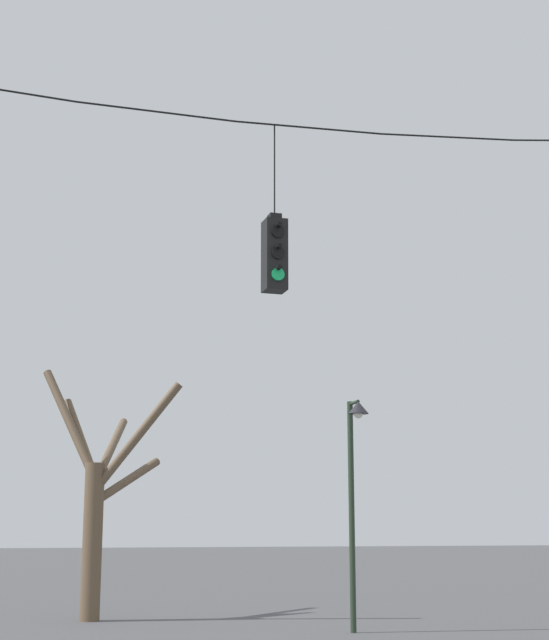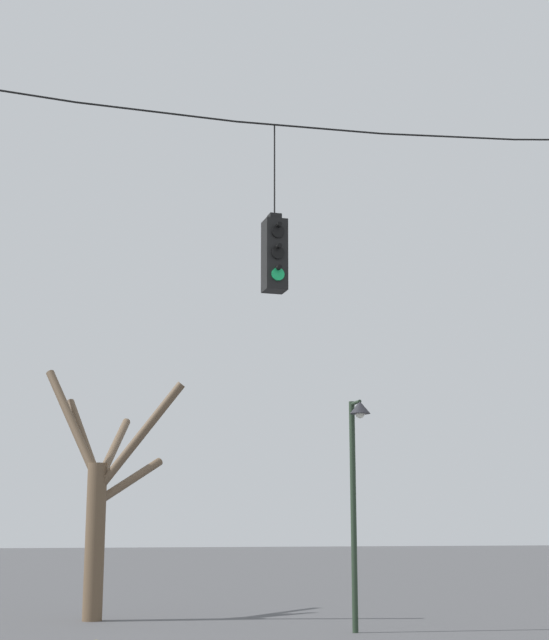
# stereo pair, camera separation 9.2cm
# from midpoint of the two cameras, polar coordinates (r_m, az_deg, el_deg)

# --- Properties ---
(span_wire) EXTENTS (17.31, 0.03, 0.60)m
(span_wire) POSITION_cam_midpoint_polar(r_m,az_deg,el_deg) (15.54, -6.95, 12.57)
(span_wire) COLOR black
(traffic_light_near_right_pole) EXTENTS (0.34, 0.46, 2.72)m
(traffic_light_near_right_pole) POSITION_cam_midpoint_polar(r_m,az_deg,el_deg) (15.14, -0.17, 3.86)
(traffic_light_near_right_pole) COLOR black
(street_lamp) EXTENTS (0.42, 0.74, 4.64)m
(street_lamp) POSITION_cam_midpoint_polar(r_m,az_deg,el_deg) (20.33, 4.55, -8.48)
(street_lamp) COLOR #233323
(street_lamp) RESTS_ON ground_plane
(bare_tree) EXTENTS (3.14, 3.84, 5.87)m
(bare_tree) POSITION_cam_midpoint_polar(r_m,az_deg,el_deg) (23.63, -10.33, -10.04)
(bare_tree) COLOR brown
(bare_tree) RESTS_ON ground_plane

